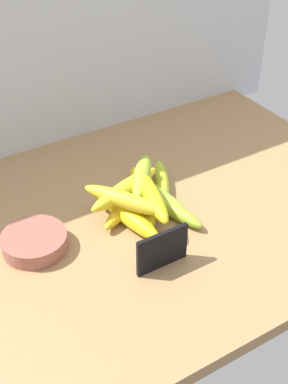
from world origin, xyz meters
TOP-DOWN VIEW (x-y plane):
  - counter_top at (0.00, 0.00)cm, footprint 110.00×76.00cm
  - back_wall at (0.00, 39.00)cm, footprint 130.00×2.00cm
  - chalkboard_sign at (-6.48, -15.27)cm, footprint 11.00×1.80cm
  - fruit_bowl at (-25.58, 2.10)cm, footprint 13.23×13.23cm
  - banana_0 at (-3.38, 3.39)cm, footprint 18.52×13.66cm
  - banana_1 at (-5.59, -0.92)cm, footprint 6.91×19.91cm
  - banana_2 at (3.93, -3.99)cm, footprint 6.85×16.11cm
  - banana_3 at (1.75, 6.44)cm, footprint 8.83×17.39cm
  - banana_4 at (-0.45, 0.13)cm, footprint 12.37×16.90cm
  - banana_5 at (7.71, 6.79)cm, footprint 10.18×15.44cm
  - banana_6 at (3.88, 1.32)cm, footprint 6.59×18.96cm
  - banana_7 at (-5.92, 0.32)cm, footprint 13.18×18.57cm
  - banana_8 at (-3.58, 3.88)cm, footprint 20.47×9.75cm
  - banana_9 at (0.43, -0.75)cm, footprint 8.48×20.57cm
  - banana_10 at (1.77, 5.79)cm, footprint 13.35×15.43cm

SIDE VIEW (x-z plane):
  - counter_top at x=0.00cm, z-range 0.00..3.00cm
  - banana_2 at x=3.93cm, z-range 3.00..6.32cm
  - banana_5 at x=7.71cm, z-range 3.00..6.32cm
  - fruit_bowl at x=-25.58cm, z-range 3.00..6.38cm
  - banana_0 at x=-3.38cm, z-range 3.00..6.48cm
  - banana_3 at x=1.75cm, z-range 3.00..6.48cm
  - banana_6 at x=3.88cm, z-range 3.00..6.55cm
  - banana_4 at x=-0.45cm, z-range 3.00..6.63cm
  - banana_1 at x=-5.59cm, z-range 3.00..7.00cm
  - chalkboard_sign at x=-6.48cm, z-range 2.66..11.06cm
  - banana_8 at x=-3.58cm, z-range 6.48..10.11cm
  - banana_10 at x=1.77cm, z-range 6.48..10.50cm
  - banana_9 at x=0.43cm, z-range 6.63..10.39cm
  - banana_7 at x=-5.92cm, z-range 7.00..10.55cm
  - back_wall at x=0.00cm, z-range 0.00..70.00cm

